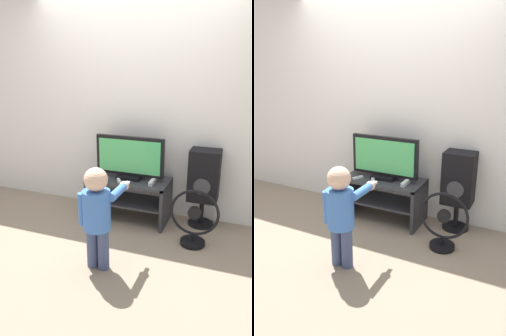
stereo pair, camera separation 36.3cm
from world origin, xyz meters
The scene contains 10 objects.
ground_plane centered at (0.00, 0.00, 0.00)m, with size 16.00×16.00×0.00m, color gray.
wall_back centered at (0.00, 0.55, 1.30)m, with size 10.00×0.06×2.60m.
tv_stand centered at (0.00, 0.24, 0.32)m, with size 0.93×0.47×0.49m.
television centered at (0.00, 0.26, 0.73)m, with size 0.80×0.20×0.49m.
game_console centered at (0.30, 0.17, 0.52)m, with size 0.04×0.18×0.05m.
remote_primary centered at (-0.27, 0.11, 0.51)m, with size 0.09×0.13×0.03m.
remote_secondary centered at (-0.08, 0.11, 0.51)m, with size 0.09×0.13×0.03m.
child centered at (0.09, -0.78, 0.56)m, with size 0.36×0.52×0.94m.
speaker_tower centered at (0.83, 0.37, 0.57)m, with size 0.33×0.29×0.88m.
floor_fan centered at (0.82, -0.10, 0.26)m, with size 0.49×0.25×0.59m.
Camera 2 is at (1.57, -2.94, 1.77)m, focal length 35.00 mm.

